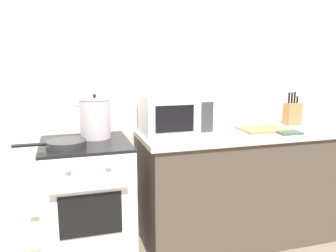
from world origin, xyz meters
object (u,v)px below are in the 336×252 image
microwave (175,114)px  cutting_board (263,129)px  stock_pot (95,118)px  knife_block (292,113)px  stove (88,205)px  frying_pan (65,144)px  oven_mitt (289,133)px

microwave → cutting_board: size_ratio=1.39×
stock_pot → cutting_board: (1.30, -0.11, -0.14)m
stock_pot → knife_block: size_ratio=1.12×
knife_block → cutting_board: bearing=-159.2°
cutting_board → knife_block: (0.37, 0.14, 0.09)m
stove → frying_pan: frying_pan is taller
stock_pot → oven_mitt: stock_pot is taller
stove → microwave: bearing=6.7°
frying_pan → knife_block: knife_block is taller
knife_block → frying_pan: bearing=-171.9°
microwave → oven_mitt: 0.88m
knife_block → stock_pot: bearing=-179.1°
stove → stock_pot: stock_pot is taller
stove → microwave: (0.67, 0.08, 0.61)m
microwave → oven_mitt: (0.84, -0.24, -0.14)m
microwave → knife_block: microwave is taller
stock_pot → oven_mitt: bearing=-10.9°
knife_block → microwave: bearing=-176.7°
microwave → cutting_board: (0.71, -0.08, -0.14)m
stove → stock_pot: (0.09, 0.12, 0.61)m
stock_pot → frying_pan: (-0.21, -0.24, -0.12)m
cutting_board → knife_block: knife_block is taller
cutting_board → oven_mitt: bearing=-51.6°
stock_pot → knife_block: stock_pot is taller
cutting_board → oven_mitt: cutting_board is taller
stove → frying_pan: 0.52m
frying_pan → microwave: microwave is taller
microwave → stove: bearing=-173.3°
stock_pot → oven_mitt: (1.42, -0.27, -0.14)m
microwave → stock_pot: bearing=176.5°
stove → knife_block: size_ratio=3.24×
cutting_board → oven_mitt: size_ratio=2.00×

